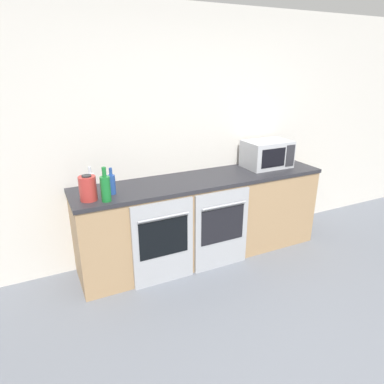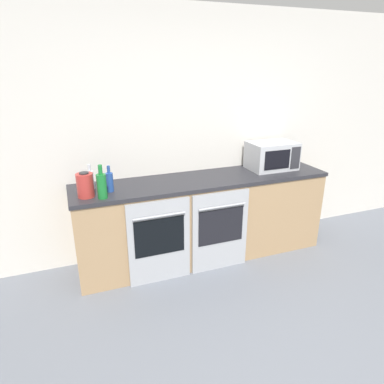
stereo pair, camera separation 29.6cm
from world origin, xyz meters
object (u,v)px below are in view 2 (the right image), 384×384
at_px(microwave, 272,156).
at_px(bottle_clear, 90,179).
at_px(oven_right, 220,231).
at_px(bottle_blue, 110,181).
at_px(kettle, 85,185).
at_px(bottle_green, 102,185).
at_px(oven_left, 159,242).

xyz_separation_m(microwave, bottle_clear, (-1.99, 0.02, -0.06)).
relative_size(oven_right, microwave, 1.64).
height_order(oven_right, bottle_blue, bottle_blue).
relative_size(microwave, bottle_blue, 2.10).
bearing_deg(bottle_clear, kettle, -107.32).
bearing_deg(bottle_green, kettle, 146.29).
relative_size(oven_right, bottle_clear, 3.51).
distance_m(oven_left, kettle, 0.87).
xyz_separation_m(bottle_clear, bottle_blue, (0.16, -0.13, 0.00)).
bearing_deg(microwave, bottle_green, -172.08).
distance_m(oven_right, bottle_blue, 1.21).
bearing_deg(bottle_clear, oven_left, -35.24).
distance_m(oven_right, kettle, 1.39).
bearing_deg(oven_right, kettle, 171.23).
height_order(oven_left, bottle_green, bottle_green).
height_order(oven_left, microwave, microwave).
xyz_separation_m(oven_right, bottle_blue, (-1.03, 0.26, 0.57)).
bearing_deg(oven_left, microwave, 14.41).
bearing_deg(oven_right, oven_left, 180.00).
bearing_deg(oven_right, bottle_green, 174.70).
height_order(bottle_green, kettle, bottle_green).
distance_m(microwave, kettle, 2.06).
bearing_deg(bottle_green, microwave, 7.92).
bearing_deg(microwave, oven_left, -165.59).
xyz_separation_m(oven_left, oven_right, (0.64, 0.00, 0.00)).
distance_m(oven_right, bottle_green, 1.27).
bearing_deg(oven_left, kettle, 162.42).
distance_m(oven_left, microwave, 1.61).
bearing_deg(kettle, microwave, 4.94).
height_order(bottle_clear, kettle, bottle_clear).
distance_m(oven_left, bottle_blue, 0.74).
xyz_separation_m(oven_right, kettle, (-1.25, 0.19, 0.59)).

